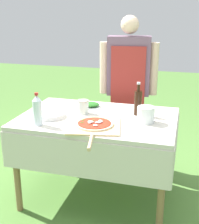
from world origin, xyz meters
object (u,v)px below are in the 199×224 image
Objects in this scene: oil_bottle at (138,102)px; plate_stack at (50,115)px; sauce_jar at (83,108)px; water_bottle at (37,110)px; prep_table at (98,128)px; person_cook at (128,81)px; mixing_tub at (146,115)px; pizza_on_peel at (94,126)px; herb_container at (90,105)px.

oil_bottle is 0.71m from plate_stack.
water_bottle is at bearing -123.84° from sauce_jar.
person_cook reaches higher than prep_table.
person_cook is 0.70m from sauce_jar.
person_cook is at bearing 110.72° from mixing_tub.
person_cook is at bearing 59.29° from plate_stack.
mixing_tub is at bearing 6.03° from plate_stack.
pizza_on_peel reaches higher than prep_table.
pizza_on_peel is 3.09× the size of herb_container.
mixing_tub reaches higher than sauce_jar.
herb_container is (-0.25, -0.46, -0.13)m from person_cook.
plate_stack is at bearing 151.27° from pizza_on_peel.
prep_table is 0.29m from herb_container.
oil_bottle is 2.39× the size of sauce_jar.
plate_stack is 2.16× the size of sauce_jar.
herb_container reaches higher than plate_stack.
oil_bottle is at bearing 20.02° from plate_stack.
sauce_jar is at bearing 56.16° from water_bottle.
herb_container is 1.80× the size of sauce_jar.
mixing_tub reaches higher than plate_stack.
water_bottle is 0.80m from mixing_tub.
water_bottle is at bearing -147.05° from oil_bottle.
herb_container is at bearing 55.98° from plate_stack.
water_bottle reaches higher than pizza_on_peel.
pizza_on_peel is 5.54× the size of sauce_jar.
person_cook is 2.39× the size of pizza_on_peel.
prep_table is 9.45× the size of mixing_tub.
oil_bottle is 1.10× the size of water_bottle.
oil_bottle is at bearing -12.71° from herb_container.
person_cook is 11.34× the size of mixing_tub.
sauce_jar is (-0.14, 0.05, 0.14)m from prep_table.
water_bottle is (-0.41, -0.07, 0.10)m from pizza_on_peel.
prep_table is at bearing 73.29° from person_cook.
herb_container is 0.41m from plate_stack.
pizza_on_peel reaches higher than plate_stack.
sauce_jar is (-0.18, 0.28, 0.04)m from pizza_on_peel.
pizza_on_peel is 0.33m from sauce_jar.
water_bottle is 1.21× the size of herb_container.
sauce_jar is at bearing -90.57° from herb_container.
herb_container is (0.23, 0.53, -0.09)m from water_bottle.
water_bottle is 1.86× the size of mixing_tub.
plate_stack is 0.28m from sauce_jar.
oil_bottle is at bearing 42.90° from pizza_on_peel.
mixing_tub reaches higher than pizza_on_peel.
mixing_tub is at bearing -8.34° from sauce_jar.
water_bottle is at bearing -160.28° from mixing_tub.
sauce_jar is at bearing 171.66° from mixing_tub.
oil_bottle is 0.45m from herb_container.
pizza_on_peel is at bearing -125.22° from oil_bottle.
water_bottle is 0.42m from sauce_jar.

